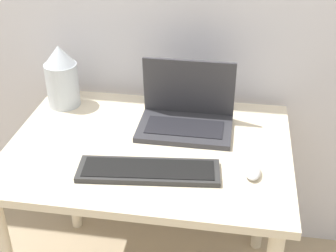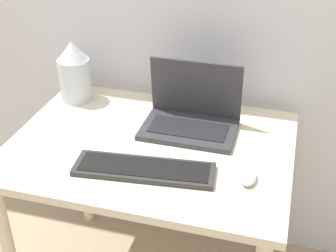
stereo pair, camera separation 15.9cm
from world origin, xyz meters
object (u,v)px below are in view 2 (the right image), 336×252
object	(u,v)px
mouse	(248,177)
vase	(74,72)
keyboard	(144,169)
laptop	(191,115)

from	to	relation	value
mouse	vase	bearing A→B (deg)	154.48
vase	mouse	bearing A→B (deg)	-25.52
keyboard	mouse	xyz separation A→B (m)	(0.34, 0.05, 0.00)
mouse	vase	size ratio (longest dim) A/B	0.36
laptop	keyboard	distance (m)	0.33
keyboard	laptop	bearing A→B (deg)	75.38
mouse	vase	xyz separation A→B (m)	(-0.77, 0.37, 0.11)
keyboard	vase	bearing A→B (deg)	136.48
laptop	keyboard	size ratio (longest dim) A/B	0.74
laptop	keyboard	xyz separation A→B (m)	(-0.08, -0.32, -0.04)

